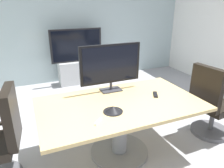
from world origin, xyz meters
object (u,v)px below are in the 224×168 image
conference_table (120,116)px  remote_control (155,95)px  wall_display_unit (77,65)px  conference_phone (113,109)px  tv_monitor (111,65)px  office_chair_right (210,107)px

conference_table → remote_control: remote_control is taller
wall_display_unit → conference_phone: 2.97m
tv_monitor → remote_control: (0.47, -0.38, -0.35)m
remote_control → conference_table: bearing=-149.9°
conference_table → tv_monitor: size_ratio=2.33×
office_chair_right → wall_display_unit: (-1.22, 2.89, -0.01)m
tv_monitor → conference_phone: bearing=-110.2°
conference_table → remote_control: bearing=1.5°
wall_display_unit → conference_phone: size_ratio=5.95×
tv_monitor → conference_phone: (-0.21, -0.58, -0.33)m
tv_monitor → remote_control: size_ratio=4.94×
office_chair_right → conference_phone: office_chair_right is taller
tv_monitor → conference_phone: size_ratio=3.82×
conference_table → remote_control: (0.52, 0.01, 0.20)m
conference_table → tv_monitor: 0.67m
conference_table → tv_monitor: tv_monitor is taller
wall_display_unit → conference_phone: bearing=-96.3°
conference_phone → remote_control: size_ratio=1.29×
office_chair_right → wall_display_unit: 3.14m
tv_monitor → wall_display_unit: bearing=87.3°
conference_table → wall_display_unit: size_ratio=1.50×
conference_table → tv_monitor: bearing=83.9°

